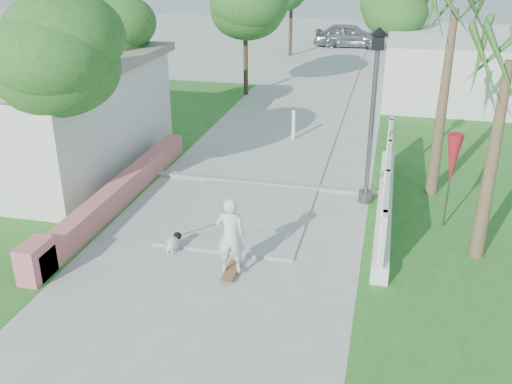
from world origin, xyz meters
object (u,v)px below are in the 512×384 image
(patio_umbrella, at_px, (453,160))
(bollard, at_px, (294,125))
(street_lamp, at_px, (373,112))
(dog, at_px, (173,242))
(skateboarder, at_px, (207,232))
(parked_car, at_px, (350,36))

(patio_umbrella, bearing_deg, bollard, 129.91)
(street_lamp, xyz_separation_m, dog, (-3.94, -3.63, -2.20))
(street_lamp, distance_m, skateboarder, 5.27)
(skateboarder, relative_size, parked_car, 0.41)
(patio_umbrella, distance_m, skateboarder, 5.84)
(bollard, relative_size, parked_car, 0.24)
(patio_umbrella, bearing_deg, dog, -155.72)
(street_lamp, bearing_deg, skateboarder, -127.41)
(street_lamp, xyz_separation_m, bollard, (-2.70, 4.50, -1.84))
(skateboarder, relative_size, dog, 3.09)
(bollard, height_order, skateboarder, skateboarder)
(parked_car, bearing_deg, dog, 173.87)
(dog, bearing_deg, bollard, 94.99)
(skateboarder, bearing_deg, patio_umbrella, -159.18)
(skateboarder, bearing_deg, bollard, -102.51)
(dog, bearing_deg, skateboarder, -7.05)
(bollard, bearing_deg, patio_umbrella, -50.09)
(parked_car, bearing_deg, street_lamp, -177.28)
(skateboarder, bearing_deg, street_lamp, -137.64)
(bollard, distance_m, parked_car, 19.67)
(bollard, distance_m, dog, 8.23)
(patio_umbrella, bearing_deg, street_lamp, 152.24)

